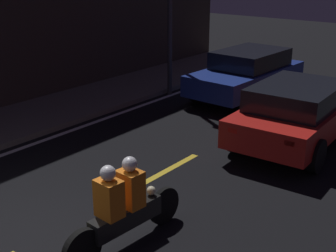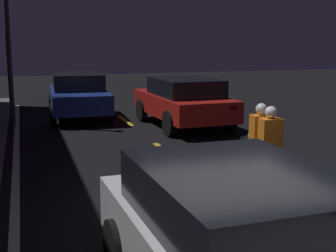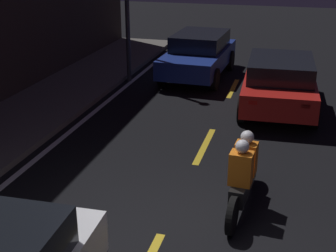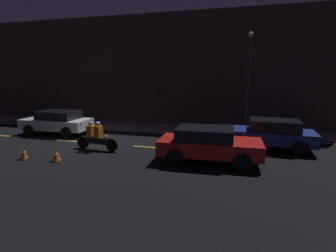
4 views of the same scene
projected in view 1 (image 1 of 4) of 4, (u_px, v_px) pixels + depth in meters
The scene contains 5 objects.
lane_dash_d at pixel (167, 171), 9.31m from camera, with size 2.00×0.14×0.01m.
lane_dash_e at pixel (269, 115), 12.65m from camera, with size 2.00×0.14×0.01m.
taxi_red at pixel (298, 111), 10.41m from camera, with size 4.16×2.08×1.42m.
sedan_blue at pixel (247, 73), 13.93m from camera, with size 4.14×2.01×1.43m.
motorcycle at pixel (123, 207), 6.66m from camera, with size 2.23×0.41×1.38m.
Camera 1 is at (-3.14, -5.24, 3.99)m, focal length 50.00 mm.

